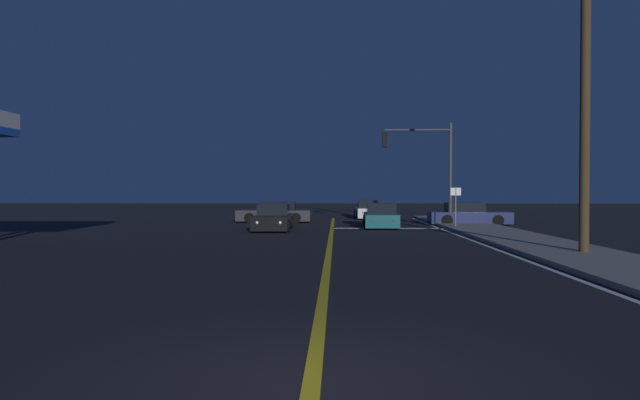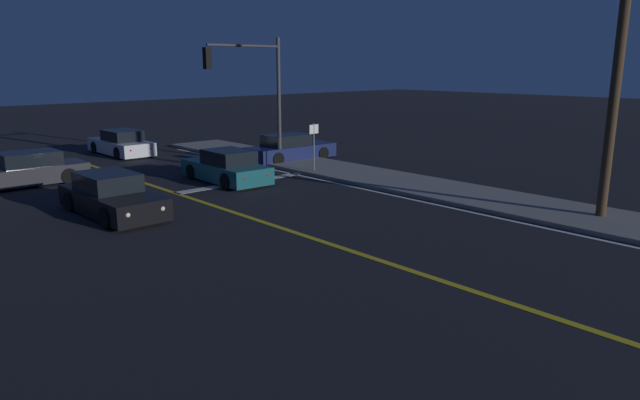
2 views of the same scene
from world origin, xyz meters
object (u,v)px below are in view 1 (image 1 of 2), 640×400
traffic_signal_near_right (426,157)px  street_sign_corner (456,201)px  car_parked_curb_black (273,219)px  utility_pole_right (585,65)px  car_mid_block_charcoal (275,213)px  car_distant_tail_white (368,210)px  car_following_oncoming_navy (468,215)px  car_side_waiting_teal (381,217)px

traffic_signal_near_right → street_sign_corner: 3.88m
car_parked_curb_black → utility_pole_right: size_ratio=0.40×
car_parked_curb_black → traffic_signal_near_right: traffic_signal_near_right is taller
traffic_signal_near_right → utility_pole_right: (2.51, -14.63, 1.95)m
car_mid_block_charcoal → car_distant_tail_white: 8.12m
car_mid_block_charcoal → utility_pole_right: bearing=-147.1°
car_parked_curb_black → car_following_oncoming_navy: same height
utility_pole_right → street_sign_corner: size_ratio=5.15×
car_mid_block_charcoal → car_distant_tail_white: (6.25, 5.19, -0.00)m
car_mid_block_charcoal → car_distant_tail_white: bearing=-50.6°
car_following_oncoming_navy → street_sign_corner: (-1.49, -3.50, 0.93)m
utility_pole_right → traffic_signal_near_right: bearing=99.7°
car_mid_block_charcoal → car_following_oncoming_navy: same height
car_following_oncoming_navy → traffic_signal_near_right: 4.32m
car_mid_block_charcoal → car_following_oncoming_navy: size_ratio=1.00×
car_mid_block_charcoal → car_side_waiting_teal: bearing=-127.4°
car_side_waiting_teal → car_distant_tail_white: same height
car_parked_curb_black → car_following_oncoming_navy: bearing=-159.3°
car_parked_curb_black → car_mid_block_charcoal: same height
traffic_signal_near_right → utility_pole_right: 14.97m
car_side_waiting_teal → street_sign_corner: bearing=-14.4°
car_distant_tail_white → car_following_oncoming_navy: bearing=-55.3°
car_side_waiting_teal → utility_pole_right: bearing=-66.3°
car_parked_curb_black → car_distant_tail_white: (5.56, 12.00, 0.00)m
car_mid_block_charcoal → street_sign_corner: (10.21, -5.91, 0.93)m
car_following_oncoming_navy → car_distant_tail_white: size_ratio=1.00×
car_mid_block_charcoal → street_sign_corner: bearing=-120.4°
car_mid_block_charcoal → traffic_signal_near_right: size_ratio=0.80×
car_mid_block_charcoal → car_distant_tail_white: same height
utility_pole_right → car_mid_block_charcoal: bearing=123.2°
car_parked_curb_black → utility_pole_right: utility_pole_right is taller
street_sign_corner → car_following_oncoming_navy: bearing=67.0°
car_parked_curb_black → traffic_signal_near_right: size_ratio=0.78×
car_mid_block_charcoal → utility_pole_right: utility_pole_right is taller
traffic_signal_near_right → car_following_oncoming_navy: bearing=-164.9°
car_parked_curb_black → street_sign_corner: 9.62m
street_sign_corner → car_mid_block_charcoal: bearing=149.9°
traffic_signal_near_right → street_sign_corner: size_ratio=2.66×
car_following_oncoming_navy → car_distant_tail_white: 9.36m
car_mid_block_charcoal → traffic_signal_near_right: traffic_signal_near_right is taller
car_mid_block_charcoal → street_sign_corner: size_ratio=2.13×
car_distant_tail_white → street_sign_corner: street_sign_corner is taller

